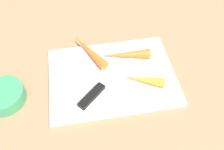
% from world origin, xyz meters
% --- Properties ---
extents(ground_plane, '(1.40, 1.40, 0.00)m').
position_xyz_m(ground_plane, '(0.00, 0.00, 0.00)').
color(ground_plane, '#8C6D4C').
extents(cutting_board, '(0.36, 0.26, 0.01)m').
position_xyz_m(cutting_board, '(0.00, 0.00, 0.01)').
color(cutting_board, silver).
rests_on(cutting_board, ground_plane).
extents(knife, '(0.16, 0.15, 0.01)m').
position_xyz_m(knife, '(-0.06, -0.06, 0.02)').
color(knife, '#B7B7BC').
rests_on(knife, cutting_board).
extents(carrot_shortest, '(0.11, 0.07, 0.03)m').
position_xyz_m(carrot_shortest, '(0.08, -0.04, 0.03)').
color(carrot_shortest, orange).
rests_on(carrot_shortest, cutting_board).
extents(carrot_medium, '(0.15, 0.05, 0.03)m').
position_xyz_m(carrot_medium, '(0.05, 0.06, 0.03)').
color(carrot_medium, orange).
rests_on(carrot_medium, cutting_board).
extents(carrot_longest, '(0.10, 0.15, 0.03)m').
position_xyz_m(carrot_longest, '(-0.05, 0.09, 0.03)').
color(carrot_longest, orange).
rests_on(carrot_longest, cutting_board).
extents(small_bowl, '(0.11, 0.11, 0.04)m').
position_xyz_m(small_bowl, '(-0.30, -0.02, 0.02)').
color(small_bowl, '#388C59').
rests_on(small_bowl, ground_plane).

